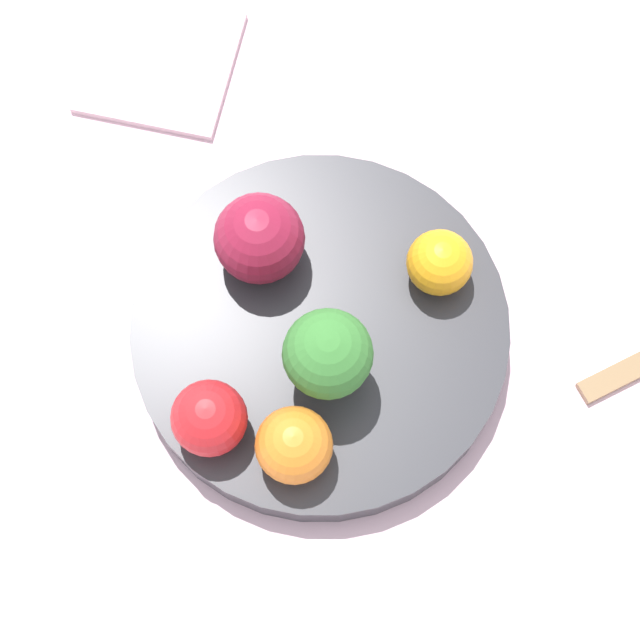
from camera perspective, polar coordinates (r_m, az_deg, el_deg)
name	(u,v)px	position (r m, az deg, el deg)	size (l,w,h in m)	color
ground_plane	(320,347)	(0.77, 0.00, -1.42)	(6.00, 6.00, 0.00)	gray
table_surface	(320,342)	(0.76, 0.00, -1.20)	(1.20, 1.20, 0.02)	silver
bowl	(320,331)	(0.74, 0.00, -0.62)	(0.26, 0.26, 0.03)	#2D2D33
broccoli	(328,355)	(0.67, 0.41, -1.87)	(0.06, 0.06, 0.07)	#99C17A
apple_red	(259,239)	(0.72, -3.26, 4.36)	(0.06, 0.06, 0.06)	maroon
apple_green	(209,418)	(0.69, -5.93, -5.24)	(0.05, 0.05, 0.05)	red
orange_front	(294,445)	(0.68, -1.40, -6.70)	(0.05, 0.05, 0.05)	orange
orange_back	(440,263)	(0.72, 6.40, 3.06)	(0.05, 0.05, 0.05)	orange
napkin	(160,62)	(0.86, -8.52, 13.43)	(0.14, 0.14, 0.01)	beige
spoon	(621,375)	(0.77, 15.73, -2.82)	(0.06, 0.05, 0.01)	olive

